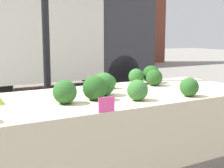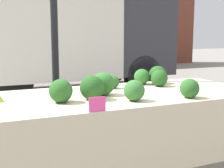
{
  "view_description": "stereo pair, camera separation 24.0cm",
  "coord_description": "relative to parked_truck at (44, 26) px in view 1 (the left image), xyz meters",
  "views": [
    {
      "loc": [
        -1.17,
        -2.06,
        1.28
      ],
      "look_at": [
        0.0,
        0.0,
        0.9
      ],
      "focal_mm": 50.0,
      "sensor_mm": 36.0,
      "label": 1
    },
    {
      "loc": [
        -0.95,
        -2.17,
        1.28
      ],
      "look_at": [
        0.0,
        0.0,
        0.9
      ],
      "focal_mm": 50.0,
      "sensor_mm": 36.0,
      "label": 2
    }
  ],
  "objects": [
    {
      "name": "price_sign",
      "position": [
        -1.21,
        -5.08,
        -0.59
      ],
      "size": [
        0.11,
        0.01,
        0.09
      ],
      "color": "#EF4793",
      "rests_on": "market_table"
    },
    {
      "name": "broccoli_head_9",
      "position": [
        -1.12,
        -4.74,
        -0.55
      ],
      "size": [
        0.17,
        0.17,
        0.17
      ],
      "color": "#23511E",
      "rests_on": "market_table"
    },
    {
      "name": "broccoli_head_0",
      "position": [
        -0.99,
        -4.62,
        -0.55
      ],
      "size": [
        0.17,
        0.17,
        0.17
      ],
      "color": "#2D6628",
      "rests_on": "market_table"
    },
    {
      "name": "broccoli_head_2",
      "position": [
        -0.47,
        -4.28,
        -0.56
      ],
      "size": [
        0.14,
        0.14,
        0.14
      ],
      "color": "#2D6628",
      "rests_on": "market_table"
    },
    {
      "name": "market_table",
      "position": [
        -0.91,
        -4.68,
        -0.72
      ],
      "size": [
        2.37,
        0.96,
        0.82
      ],
      "color": "beige",
      "rests_on": "ground_plane"
    },
    {
      "name": "broccoli_head_5",
      "position": [
        -0.87,
        -4.9,
        -0.56
      ],
      "size": [
        0.15,
        0.15,
        0.15
      ],
      "color": "#336B2D",
      "rests_on": "market_table"
    },
    {
      "name": "broccoli_head_6",
      "position": [
        -1.35,
        -4.75,
        -0.56
      ],
      "size": [
        0.16,
        0.16,
        0.16
      ],
      "color": "#285B23",
      "rests_on": "market_table"
    },
    {
      "name": "tent_pole",
      "position": [
        -1.13,
        -3.69,
        -0.08
      ],
      "size": [
        0.07,
        0.07,
        2.75
      ],
      "color": "black",
      "rests_on": "ground_plane"
    },
    {
      "name": "broccoli_head_1",
      "position": [
        -0.38,
        -4.44,
        -0.56
      ],
      "size": [
        0.15,
        0.15,
        0.15
      ],
      "color": "#23511E",
      "rests_on": "market_table"
    },
    {
      "name": "broccoli_head_7",
      "position": [
        -0.45,
        -4.97,
        -0.56
      ],
      "size": [
        0.14,
        0.14,
        0.14
      ],
      "color": "#285B23",
      "rests_on": "market_table"
    },
    {
      "name": "broccoli_head_3",
      "position": [
        -0.3,
        -4.3,
        -0.55
      ],
      "size": [
        0.17,
        0.17,
        0.17
      ],
      "color": "#23511E",
      "rests_on": "market_table"
    },
    {
      "name": "parked_truck",
      "position": [
        0.0,
        0.0,
        0.0
      ],
      "size": [
        4.24,
        2.05,
        2.77
      ],
      "color": "silver",
      "rests_on": "ground_plane"
    },
    {
      "name": "broccoli_head_8",
      "position": [
        -0.8,
        -4.38,
        -0.58
      ],
      "size": [
        0.11,
        0.11,
        0.11
      ],
      "color": "#285B23",
      "rests_on": "market_table"
    }
  ]
}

